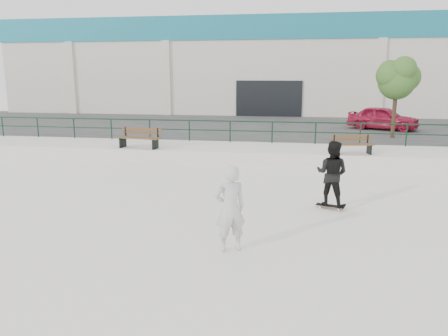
% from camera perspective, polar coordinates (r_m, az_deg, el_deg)
% --- Properties ---
extents(ground, '(120.00, 120.00, 0.00)m').
position_cam_1_polar(ground, '(10.58, -2.57, -8.32)').
color(ground, white).
rests_on(ground, ground).
extents(ledge, '(30.00, 3.00, 0.50)m').
position_cam_1_polar(ledge, '(19.61, 3.12, 2.05)').
color(ledge, silver).
rests_on(ledge, ground).
extents(parking_strip, '(60.00, 14.00, 0.50)m').
position_cam_1_polar(parking_strip, '(27.98, 5.03, 5.08)').
color(parking_strip, '#303030').
rests_on(parking_strip, ground).
extents(railing, '(28.00, 0.06, 1.03)m').
position_cam_1_polar(railing, '(20.74, 3.55, 5.38)').
color(railing, '#12321D').
rests_on(railing, ledge).
extents(commercial_building, '(44.20, 16.33, 8.00)m').
position_cam_1_polar(commercial_building, '(41.74, 6.66, 13.34)').
color(commercial_building, silver).
rests_on(commercial_building, ground).
extents(bench_left, '(1.98, 0.83, 0.88)m').
position_cam_1_polar(bench_left, '(19.57, -10.99, 3.86)').
color(bench_left, brown).
rests_on(bench_left, ledge).
extents(bench_right, '(1.74, 0.82, 0.77)m').
position_cam_1_polar(bench_right, '(18.51, 16.38, 2.94)').
color(bench_right, brown).
rests_on(bench_right, ledge).
extents(tree, '(2.27, 2.02, 4.04)m').
position_cam_1_polar(tree, '(23.82, 21.73, 10.95)').
color(tree, '#493624').
rests_on(tree, parking_strip).
extents(red_car, '(4.29, 2.99, 1.36)m').
position_cam_1_polar(red_car, '(27.25, 20.07, 6.16)').
color(red_car, '#A31433').
rests_on(red_car, parking_strip).
extents(skateboard, '(0.80, 0.43, 0.09)m').
position_cam_1_polar(skateboard, '(12.65, 13.69, -4.84)').
color(skateboard, black).
rests_on(skateboard, ground).
extents(standing_skater, '(1.08, 0.97, 1.83)m').
position_cam_1_polar(standing_skater, '(12.42, 13.91, -0.70)').
color(standing_skater, black).
rests_on(standing_skater, skateboard).
extents(seated_skater, '(0.82, 0.72, 1.88)m').
position_cam_1_polar(seated_skater, '(9.20, 0.78, -5.29)').
color(seated_skater, silver).
rests_on(seated_skater, ground).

